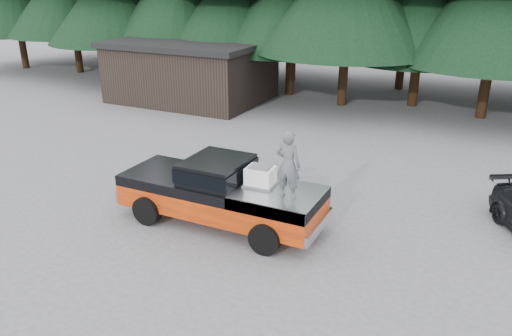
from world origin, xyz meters
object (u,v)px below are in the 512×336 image
at_px(air_compressor, 260,177).
at_px(man_on_bed, 288,165).
at_px(pickup_truck, 221,201).
at_px(utility_building, 192,70).

relative_size(air_compressor, man_on_bed, 0.41).
xyz_separation_m(air_compressor, man_on_bed, (0.96, -0.40, 0.65)).
height_order(pickup_truck, air_compressor, air_compressor).
xyz_separation_m(pickup_truck, air_compressor, (1.18, 0.13, 0.92)).
distance_m(air_compressor, utility_building, 16.04).
xyz_separation_m(pickup_truck, utility_building, (-9.04, 12.50, 1.00)).
xyz_separation_m(air_compressor, utility_building, (-10.22, 12.37, 0.09)).
bearing_deg(utility_building, pickup_truck, -54.12).
bearing_deg(utility_building, man_on_bed, -48.79).
height_order(man_on_bed, utility_building, utility_building).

